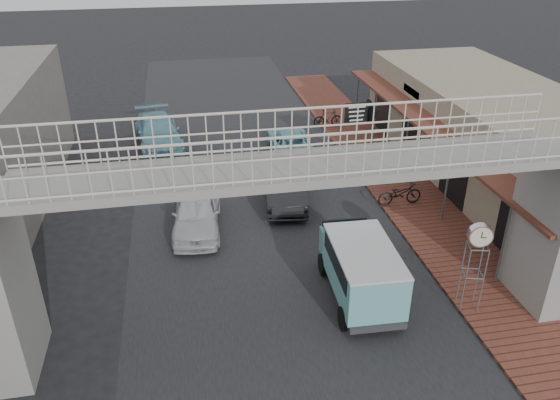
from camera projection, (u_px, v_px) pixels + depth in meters
name	position (u px, v px, depth m)	size (l,w,h in m)	color
ground	(273.00, 254.00, 19.38)	(120.00, 120.00, 0.00)	black
road_strip	(273.00, 254.00, 19.38)	(10.00, 60.00, 0.01)	black
sidewalk	(411.00, 199.00, 23.05)	(3.00, 40.00, 0.10)	brown
shophouse_row	(504.00, 140.00, 23.74)	(7.20, 18.00, 4.00)	gray
footbridge	(298.00, 235.00, 14.43)	(16.40, 2.40, 6.34)	gray
white_hatchback	(197.00, 212.00, 20.62)	(1.73, 4.31, 1.47)	silver
dark_sedan	(285.00, 183.00, 22.73)	(1.61, 4.61, 1.52)	black
angkot_curb	(290.00, 142.00, 27.34)	(1.96, 4.25, 1.18)	#7DC9D8
angkot_far	(158.00, 132.00, 28.12)	(2.11, 5.18, 1.50)	#6AA4B8
angkot_van	(361.00, 265.00, 16.57)	(2.01, 4.11, 1.98)	black
motorcycle_near	(400.00, 193.00, 22.29)	(0.65, 1.86, 0.98)	black
motorcycle_far	(328.00, 118.00, 30.49)	(0.47, 1.66, 1.00)	black
street_clock	(479.00, 239.00, 15.57)	(0.74, 0.67, 2.87)	#59595B
arrow_sign	(373.00, 112.00, 25.17)	(1.82, 1.15, 3.12)	#59595B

